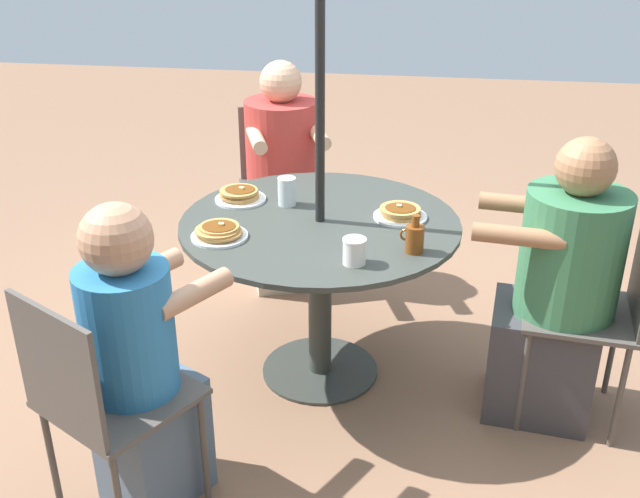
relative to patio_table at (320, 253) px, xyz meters
name	(u,v)px	position (x,y,z in m)	size (l,w,h in m)	color
ground_plane	(320,371)	(0.00, 0.00, -0.59)	(12.00, 12.00, 0.00)	#8C664C
patio_table	(320,253)	(0.00, 0.00, 0.00)	(1.15, 1.15, 0.74)	#383D38
umbrella_pole	(320,146)	(0.00, 0.00, 0.47)	(0.04, 0.04, 2.13)	black
patio_chair_north	(603,303)	(-1.13, 0.14, -0.07)	(0.47, 0.47, 0.90)	#514C47
diner_north	(557,297)	(-0.96, 0.12, -0.06)	(0.58, 0.44, 1.18)	#3D3D42
patio_chair_east	(279,176)	(0.39, -1.07, -0.07)	(0.54, 0.54, 0.90)	#514C47
diner_east	(284,185)	(0.33, -0.90, -0.05)	(0.52, 0.59, 1.20)	beige
patio_chair_south	(98,396)	(0.56, 0.99, -0.07)	(0.58, 0.58, 0.90)	#514C47
diner_south	(139,369)	(0.48, 0.84, -0.05)	(0.48, 0.53, 1.14)	slate
pancake_plate_a	(219,233)	(0.36, 0.23, 0.17)	(0.22, 0.22, 0.06)	white
pancake_plate_b	(400,213)	(-0.32, -0.08, 0.17)	(0.22, 0.22, 0.06)	white
pancake_plate_c	(240,195)	(0.38, -0.17, 0.17)	(0.22, 0.22, 0.06)	white
syrup_bottle	(414,238)	(-0.39, 0.24, 0.21)	(0.09, 0.07, 0.15)	brown
coffee_cup	(354,251)	(-0.18, 0.37, 0.20)	(0.09, 0.09, 0.10)	white
drinking_glass_a	(287,191)	(0.17, -0.15, 0.21)	(0.08, 0.08, 0.12)	silver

